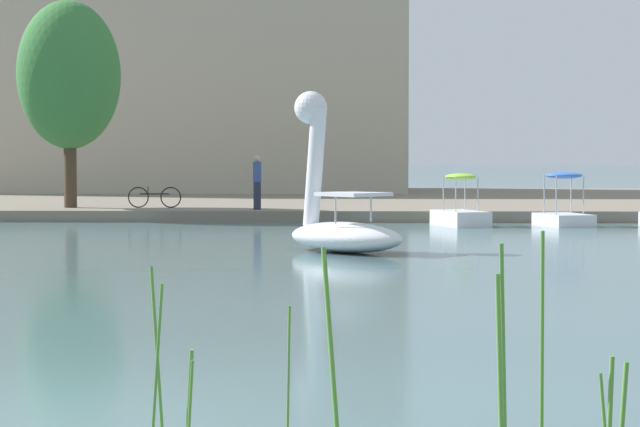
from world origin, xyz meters
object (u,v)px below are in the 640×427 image
(person_on_path, at_px, (257,181))
(bicycle_parked, at_px, (155,197))
(tree_broadleaf_left, at_px, (69,76))
(swan_boat, at_px, (339,214))
(pedal_boat_lime, at_px, (460,211))
(pedal_boat_blue, at_px, (564,210))

(person_on_path, bearing_deg, bicycle_parked, 160.33)
(tree_broadleaf_left, relative_size, bicycle_parked, 3.87)
(person_on_path, relative_size, bicycle_parked, 0.98)
(swan_boat, height_order, tree_broadleaf_left, tree_broadleaf_left)
(bicycle_parked, bearing_deg, swan_boat, -64.62)
(pedal_boat_lime, bearing_deg, bicycle_parked, 158.72)
(swan_boat, xyz_separation_m, bicycle_parked, (-6.30, 13.27, -0.09))
(person_on_path, bearing_deg, pedal_boat_lime, -22.17)
(pedal_boat_blue, xyz_separation_m, bicycle_parked, (-12.89, 3.78, 0.25))
(pedal_boat_lime, xyz_separation_m, tree_broadleaf_left, (-12.67, 3.92, 4.34))
(swan_boat, distance_m, bicycle_parked, 14.69)
(pedal_boat_lime, bearing_deg, tree_broadleaf_left, 162.79)
(swan_boat, bearing_deg, tree_broadleaf_left, 124.37)
(pedal_boat_blue, bearing_deg, person_on_path, 164.96)
(pedal_boat_lime, distance_m, pedal_boat_blue, 3.07)
(pedal_boat_blue, relative_size, bicycle_parked, 1.22)
(swan_boat, distance_m, pedal_boat_blue, 11.56)
(swan_boat, relative_size, tree_broadleaf_left, 0.51)
(bicycle_parked, bearing_deg, pedal_boat_blue, -16.34)
(pedal_boat_blue, bearing_deg, pedal_boat_lime, -179.15)
(tree_broadleaf_left, bearing_deg, bicycle_parked, -2.00)
(pedal_boat_lime, relative_size, tree_broadleaf_left, 0.34)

